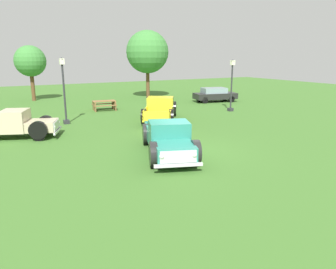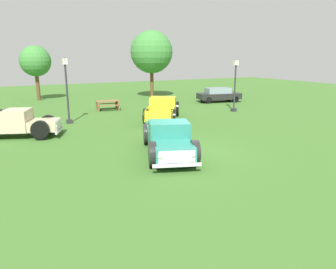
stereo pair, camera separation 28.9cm
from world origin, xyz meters
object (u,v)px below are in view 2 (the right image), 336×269
lamp_post_far (235,85)px  sedan_distant_a (219,95)px  picnic_table (108,104)px  oak_tree_west (35,61)px  pickup_truck_behind_left (163,109)px  oak_tree_east (151,52)px  pickup_truck_foreground (169,140)px  lamp_post_near (67,89)px  pickup_truck_behind_right (19,124)px

lamp_post_far → sedan_distant_a: bearing=66.9°
picnic_table → oak_tree_west: oak_tree_west is taller
pickup_truck_behind_left → oak_tree_east: oak_tree_east is taller
pickup_truck_foreground → sedan_distant_a: (12.11, 12.98, -0.03)m
sedan_distant_a → oak_tree_east: bearing=127.1°
lamp_post_far → lamp_post_near: bearing=174.3°
sedan_distant_a → lamp_post_far: bearing=-113.1°
pickup_truck_foreground → pickup_truck_behind_right: (-5.58, 6.80, -0.02)m
lamp_post_near → pickup_truck_behind_right: bearing=-140.9°
pickup_truck_behind_right → lamp_post_near: lamp_post_near is taller
lamp_post_near → picnic_table: (3.80, 4.01, -1.71)m
pickup_truck_foreground → lamp_post_near: lamp_post_near is taller
pickup_truck_foreground → picnic_table: pickup_truck_foreground is taller
lamp_post_near → oak_tree_west: 13.00m
lamp_post_far → oak_tree_west: oak_tree_west is taller
oak_tree_west → pickup_truck_behind_left: bearing=-65.9°
lamp_post_near → oak_tree_west: size_ratio=0.79×
pickup_truck_foreground → pickup_truck_behind_right: 8.80m
picnic_table → oak_tree_west: 10.42m
pickup_truck_behind_left → oak_tree_west: (-6.54, 14.60, 3.03)m
sedan_distant_a → lamp_post_near: size_ratio=1.02×
sedan_distant_a → oak_tree_west: (-15.17, 9.20, 3.08)m
sedan_distant_a → picnic_table: bearing=178.3°
sedan_distant_a → lamp_post_near: 15.17m
oak_tree_east → oak_tree_west: oak_tree_east is taller
oak_tree_west → lamp_post_near: bearing=-87.6°
lamp_post_near → lamp_post_far: 12.58m
pickup_truck_foreground → pickup_truck_behind_left: 8.34m
pickup_truck_foreground → lamp_post_near: (-2.52, 9.28, 1.47)m
pickup_truck_foreground → oak_tree_east: size_ratio=0.78×
lamp_post_far → pickup_truck_foreground: bearing=-141.2°
sedan_distant_a → pickup_truck_foreground: bearing=-133.0°
lamp_post_far → oak_tree_west: 19.32m
lamp_post_far → picnic_table: bearing=149.0°
lamp_post_near → sedan_distant_a: bearing=14.2°
lamp_post_far → oak_tree_east: oak_tree_east is taller
pickup_truck_behind_left → lamp_post_far: lamp_post_far is taller
pickup_truck_behind_left → pickup_truck_behind_right: size_ratio=1.02×
lamp_post_near → oak_tree_east: oak_tree_east is taller
picnic_table → oak_tree_east: (6.47, 5.46, 4.19)m
pickup_truck_behind_right → pickup_truck_behind_left: bearing=4.9°
pickup_truck_behind_right → lamp_post_near: (3.06, 2.49, 1.49)m
pickup_truck_behind_left → oak_tree_west: size_ratio=1.00×
sedan_distant_a → oak_tree_west: size_ratio=0.81×
sedan_distant_a → lamp_post_far: size_ratio=1.06×
pickup_truck_behind_right → lamp_post_far: lamp_post_far is taller
pickup_truck_behind_right → lamp_post_far: (15.58, 1.25, 1.40)m
picnic_table → oak_tree_east: size_ratio=0.29×
pickup_truck_foreground → oak_tree_east: oak_tree_east is taller
sedan_distant_a → oak_tree_east: 8.25m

